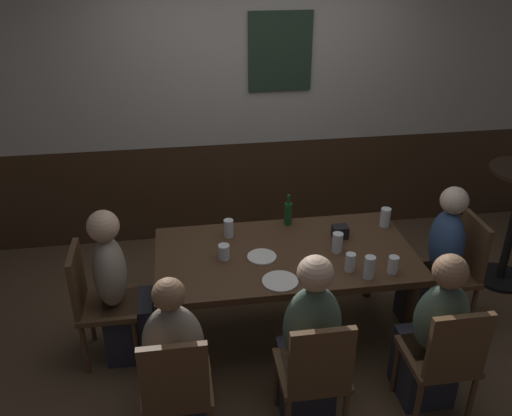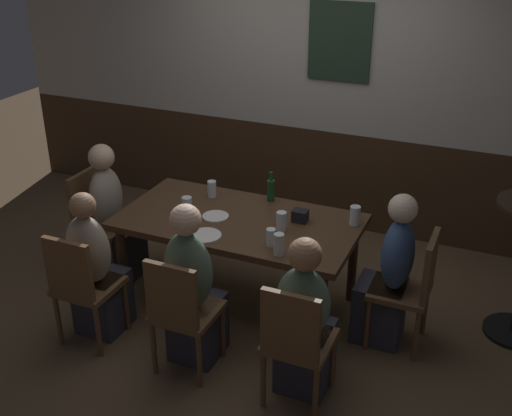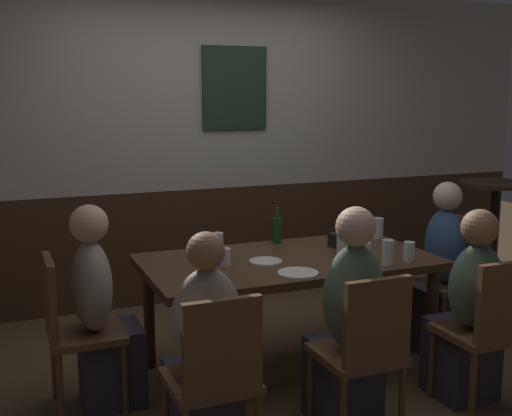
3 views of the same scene
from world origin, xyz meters
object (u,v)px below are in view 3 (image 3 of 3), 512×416
Objects in this scene: chair_mid_near at (365,348)px; person_left_near at (204,365)px; plate_white_large at (298,273)px; person_head_east at (438,277)px; chair_head_west at (72,325)px; pint_glass_stout at (365,254)px; side_bar_table at (493,235)px; chair_left_near at (215,374)px; beer_bottle_green at (277,229)px; dining_table at (288,270)px; beer_glass_tall at (342,244)px; tumbler_water at (409,253)px; highball_clear at (224,258)px; pint_glass_pale at (378,229)px; chair_right_near at (489,326)px; chair_head_east at (457,273)px; beer_glass_half at (218,244)px; tumbler_short at (388,254)px; plate_white_small at (266,261)px; person_right_near at (468,320)px; person_head_west at (102,321)px; condiment_caddy at (338,240)px; person_mid_near at (348,335)px.

chair_mid_near is 0.78× the size of person_left_near.
person_head_east is at bearing 15.24° from plate_white_large.
pint_glass_stout is (1.68, -0.28, 0.30)m from chair_head_west.
person_head_east is at bearing -153.53° from side_bar_table.
beer_bottle_green is at bearing 55.46° from chair_left_near.
chair_head_west is (-1.31, 0.00, -0.17)m from dining_table.
beer_glass_tall reaches higher than tumbler_water.
chair_left_near is at bearing -112.26° from highball_clear.
tumbler_water is 0.83× the size of pint_glass_pale.
beer_bottle_green reaches higher than chair_right_near.
chair_head_west is at bearing 180.00° from person_head_east.
person_left_near is 3.04m from side_bar_table.
chair_head_east reaches higher than tumbler_water.
beer_glass_half is at bearing 170.44° from chair_head_east.
chair_right_near is at bearing -35.84° from highball_clear.
chair_head_east reaches higher than plate_white_large.
tumbler_water is (1.43, 0.38, 0.32)m from person_left_near.
side_bar_table reaches higher than chair_right_near.
plate_white_large is at bearing -106.73° from dining_table.
tumbler_short reaches higher than beer_glass_half.
plate_white_small is at bearing -178.27° from person_head_east.
beer_glass_tall reaches higher than chair_mid_near.
pint_glass_stout is (1.16, 0.61, 0.30)m from chair_left_near.
chair_right_near is 0.79m from chair_mid_near.
person_right_near is at bearing -116.39° from person_head_east.
chair_head_east is 2.22m from person_left_near.
chair_left_near reaches higher than tumbler_water.
plate_white_small is at bearing 159.48° from tumbler_water.
tumbler_short is 0.58m from plate_white_large.
person_head_west is 0.81m from person_left_near.
person_left_near is 1.53m from condiment_caddy.
highball_clear is (-0.80, 0.27, -0.01)m from pint_glass_stout.
dining_table is at bearing -162.34° from pint_glass_pale.
beer_glass_tall is at bearing -24.02° from beer_glass_half.
chair_mid_near is 1.16m from condiment_caddy.
chair_right_near is at bearing -5.93° from person_left_near.
person_left_near is at bearing -158.91° from pint_glass_stout.
chair_mid_near is 1.45m from person_head_west.
person_left_near reaches higher than beer_glass_tall.
person_mid_near is (-1.15, -0.73, 0.02)m from person_head_east.
person_right_near reaches higher than tumbler_water.
person_head_east is (1.15, 0.89, -0.01)m from chair_mid_near.
highball_clear is at bearing -169.45° from condiment_caddy.
pint_glass_pale is (2.12, 0.26, 0.31)m from chair_head_west.
chair_head_east is 0.97m from tumbler_short.
person_right_near reaches higher than beer_bottle_green.
tumbler_short is at bearing -64.34° from beer_bottle_green.
person_left_near reaches higher than pint_glass_pale.
beer_bottle_green is 0.77m from plate_white_large.
dining_table is 2.07m from side_bar_table.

